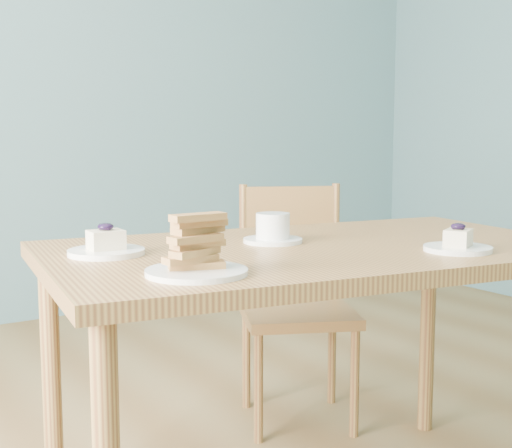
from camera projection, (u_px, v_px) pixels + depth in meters
name	position (u px, v px, depth m)	size (l,w,h in m)	color
dining_table	(316.00, 274.00, 1.81)	(1.45, 0.97, 0.72)	#A37A3E
dining_chair	(296.00, 301.00, 2.50)	(0.49, 0.48, 0.83)	#A37A3E
cheesecake_plate_near	(458.00, 244.00, 1.72)	(0.16, 0.16, 0.07)	white
cheesecake_plate_far	(106.00, 247.00, 1.67)	(0.18, 0.18, 0.08)	white
coffee_cup	(273.00, 230.00, 1.85)	(0.15, 0.15, 0.08)	white
biscotti_plate	(196.00, 254.00, 1.43)	(0.21, 0.21, 0.12)	white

